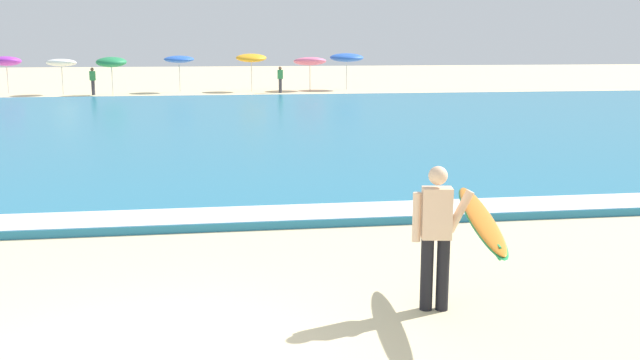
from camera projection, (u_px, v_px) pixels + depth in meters
sea at (197, 127)px, 25.06m from camera, size 120.00×28.00×0.14m
surf_foam at (175, 216)px, 12.05m from camera, size 120.00×1.13×0.01m
surfer_with_board at (457, 226)px, 8.05m from camera, size 1.14×2.51×1.73m
beach_umbrella_0 at (6, 61)px, 41.62m from camera, size 1.73×1.77×2.25m
beach_umbrella_1 at (61, 63)px, 40.48m from camera, size 1.71×1.75×2.14m
beach_umbrella_2 at (111, 62)px, 40.09m from camera, size 1.73×1.76×2.24m
beach_umbrella_3 at (179, 59)px, 42.30m from camera, size 1.81×1.82×2.25m
beach_umbrella_4 at (251, 58)px, 43.05m from camera, size 1.89×1.92×2.39m
beach_umbrella_5 at (310, 61)px, 43.78m from camera, size 2.07×2.11×2.18m
beach_umbrella_6 at (347, 58)px, 44.44m from camera, size 2.15×2.17×2.36m
beachgoer_near_row_left at (280, 79)px, 42.02m from camera, size 0.32×0.20×1.58m
beachgoer_near_row_mid at (93, 80)px, 40.39m from camera, size 0.32×0.20×1.58m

